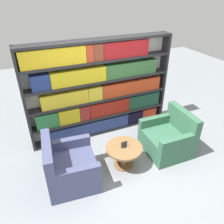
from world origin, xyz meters
TOP-DOWN VIEW (x-y plane):
  - ground_plane at (0.00, 0.00)m, footprint 14.00×14.00m
  - bookshelf at (-0.01, 1.46)m, footprint 3.15×0.30m
  - armchair_left at (-1.07, 0.24)m, footprint 0.91×0.97m
  - armchair_right at (0.98, 0.24)m, footprint 0.85×0.92m
  - coffee_table at (-0.05, 0.20)m, footprint 0.68×0.68m
  - table_sign at (-0.05, 0.20)m, footprint 0.12×0.06m

SIDE VIEW (x-z plane):
  - ground_plane at x=0.00m, z-range 0.00..0.00m
  - armchair_left at x=-1.07m, z-range -0.14..0.74m
  - armchair_right at x=0.98m, z-range -0.14..0.74m
  - coffee_table at x=-0.05m, z-range 0.09..0.53m
  - table_sign at x=-0.05m, z-range 0.43..0.56m
  - bookshelf at x=-0.01m, z-range -0.02..2.10m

